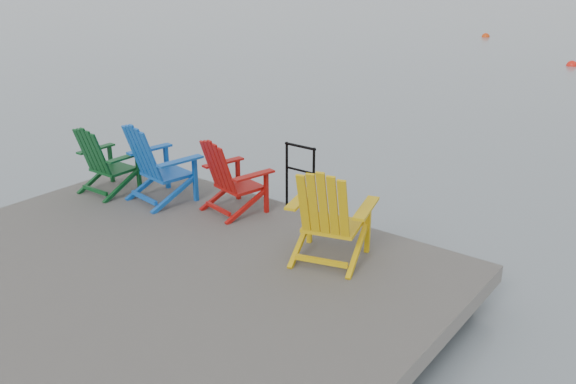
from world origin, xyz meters
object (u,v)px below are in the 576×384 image
Objects in this scene: handrail at (300,171)px; chair_blue at (157,162)px; chair_red at (231,176)px; chair_yellow at (329,214)px; chair_green at (105,159)px; buoy_b at (486,37)px; buoy_a at (572,66)px.

chair_blue is (-1.73, -0.94, 0.02)m from handrail.
chair_blue reaches higher than chair_red.
chair_blue is 1.11m from chair_red.
chair_red is (1.06, 0.32, -0.05)m from chair_blue.
chair_green is at bearing 166.44° from chair_yellow.
chair_red is at bearing -137.18° from handrail.
buoy_b is (-5.78, 24.92, -1.01)m from chair_red.
chair_yellow is (1.80, -0.40, 0.06)m from chair_red.
chair_yellow is (3.71, 0.16, 0.07)m from chair_green.
chair_yellow is at bearing -84.04° from buoy_a.
buoy_b is (-7.58, 25.32, -1.06)m from chair_yellow.
buoy_b is at bearing 90.60° from chair_yellow.
handrail is 0.89× the size of chair_red.
buoy_a is at bearing -49.19° from buoy_b.
chair_yellow reaches higher than buoy_b.
chair_green is (-2.57, -1.18, -0.04)m from handrail.
buoy_a is (-1.96, 18.82, -1.06)m from chair_yellow.
chair_green is 19.09m from buoy_a.
buoy_b is at bearing 98.12° from chair_green.
chair_green is at bearing -95.25° from buoy_a.
buoy_a is at bearing 92.66° from handrail.
buoy_b is (-3.87, 25.48, -1.00)m from chair_green.
handrail is 0.81× the size of chair_yellow.
chair_blue is 18.79m from buoy_a.
buoy_a is at bearing 103.03° from chair_red.
chair_red is (1.91, 0.56, 0.01)m from chair_green.
chair_yellow is at bearing -73.33° from buoy_b.
chair_red is 18.45m from buoy_a.
buoy_a is (-0.16, 18.42, -1.01)m from chair_red.
handrail is at bearing 24.09° from chair_green.
handrail is at bearing 122.21° from chair_yellow.
chair_red is at bearing 15.89° from chair_green.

